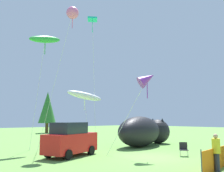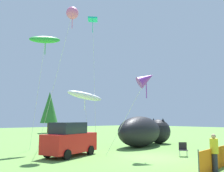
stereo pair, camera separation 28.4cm
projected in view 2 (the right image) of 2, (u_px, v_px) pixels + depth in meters
ground_plane at (151, 158)px, 15.83m from camera, size 120.00×120.00×0.00m
parked_car at (70, 140)px, 16.50m from camera, size 4.29×2.82×2.21m
folding_chair at (183, 148)px, 16.43m from camera, size 0.77×0.77×0.90m
inflatable_cat at (145, 132)px, 22.71m from camera, size 7.93×3.96×2.66m
spectator_in_red_shirt at (214, 151)px, 11.72m from camera, size 0.38×0.38×1.73m
kite_white_ghost at (85, 96)px, 21.98m from camera, size 3.22×2.90×5.09m
kite_purple_delta at (146, 79)px, 16.65m from camera, size 2.43×3.03×5.75m
kite_teal_diamond at (93, 23)px, 23.81m from camera, size 1.27×1.27×12.01m
kite_green_fish at (45, 40)px, 21.07m from camera, size 3.26×1.23×9.77m
kite_pink_octopus at (72, 13)px, 20.23m from camera, size 2.19×2.43×11.48m
horizon_tree_east at (49, 107)px, 44.12m from camera, size 3.04×3.04×7.25m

